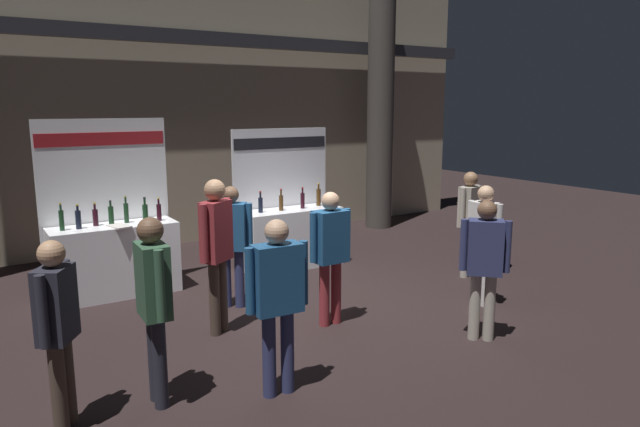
# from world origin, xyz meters

# --- Properties ---
(ground_plane) EXTENTS (26.61, 26.61, 0.00)m
(ground_plane) POSITION_xyz_m (0.00, 0.00, 0.00)
(ground_plane) COLOR black
(hall_colonnade) EXTENTS (13.30, 1.31, 6.90)m
(hall_colonnade) POSITION_xyz_m (0.00, 4.38, 3.42)
(hall_colonnade) COLOR tan
(hall_colonnade) RESTS_ON ground_plane
(exhibitor_booth_0) EXTENTS (1.75, 0.73, 2.42)m
(exhibitor_booth_0) POSITION_xyz_m (-1.87, 1.96, 0.61)
(exhibitor_booth_0) COLOR white
(exhibitor_booth_0) RESTS_ON ground_plane
(exhibitor_booth_1) EXTENTS (1.72, 0.66, 2.23)m
(exhibitor_booth_1) POSITION_xyz_m (0.90, 1.91, 0.57)
(exhibitor_booth_1) COLOR white
(exhibitor_booth_1) RESTS_ON ground_plane
(trash_bin) EXTENTS (0.40, 0.40, 0.62)m
(trash_bin) POSITION_xyz_m (3.68, 0.02, 0.31)
(trash_bin) COLOR #38383D
(trash_bin) RESTS_ON ground_plane
(visitor_1) EXTENTS (0.27, 0.48, 1.59)m
(visitor_1) POSITION_xyz_m (2.09, -1.08, 0.92)
(visitor_1) COLOR silver
(visitor_1) RESTS_ON ground_plane
(visitor_2) EXTENTS (0.50, 0.30, 1.62)m
(visitor_2) POSITION_xyz_m (2.91, -0.05, 0.95)
(visitor_2) COLOR #ADA393
(visitor_2) RESTS_ON ground_plane
(visitor_3) EXTENTS (0.46, 0.38, 1.79)m
(visitor_3) POSITION_xyz_m (-1.19, -0.11, 1.07)
(visitor_3) COLOR #47382D
(visitor_3) RESTS_ON ground_plane
(visitor_4) EXTENTS (0.24, 0.55, 1.68)m
(visitor_4) POSITION_xyz_m (-2.28, -1.35, 1.00)
(visitor_4) COLOR #23232D
(visitor_4) RESTS_ON ground_plane
(visitor_5) EXTENTS (0.46, 0.41, 1.59)m
(visitor_5) POSITION_xyz_m (-0.69, 0.61, 0.94)
(visitor_5) COLOR navy
(visitor_5) RESTS_ON ground_plane
(visitor_6) EXTENTS (0.44, 0.43, 1.59)m
(visitor_6) POSITION_xyz_m (1.22, -1.88, 0.94)
(visitor_6) COLOR #ADA393
(visitor_6) RESTS_ON ground_plane
(visitor_7) EXTENTS (0.37, 0.43, 1.58)m
(visitor_7) POSITION_xyz_m (-3.04, -1.33, 0.92)
(visitor_7) COLOR #47382D
(visitor_7) RESTS_ON ground_plane
(visitor_8) EXTENTS (0.61, 0.24, 1.63)m
(visitor_8) POSITION_xyz_m (-1.30, -1.76, 0.97)
(visitor_8) COLOR navy
(visitor_8) RESTS_ON ground_plane
(visitor_9) EXTENTS (0.56, 0.27, 1.61)m
(visitor_9) POSITION_xyz_m (0.04, -0.58, 0.97)
(visitor_9) COLOR maroon
(visitor_9) RESTS_ON ground_plane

